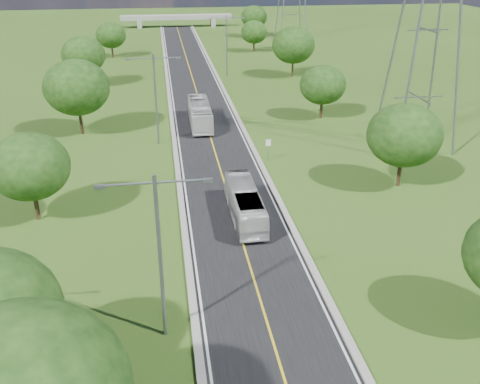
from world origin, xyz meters
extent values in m
plane|color=#304D15|center=(0.00, 60.00, 0.00)|extent=(260.00, 260.00, 0.00)
cube|color=black|center=(0.00, 66.00, 0.03)|extent=(8.00, 150.00, 0.06)
cube|color=gray|center=(-4.25, 66.00, 0.11)|extent=(0.50, 150.00, 0.22)
cube|color=gray|center=(4.25, 66.00, 0.11)|extent=(0.50, 150.00, 0.22)
cylinder|color=slate|center=(5.20, 38.00, 1.20)|extent=(0.08, 0.08, 2.40)
cube|color=white|center=(5.20, 37.97, 2.00)|extent=(0.55, 0.04, 0.70)
cube|color=gray|center=(-10.00, 140.00, 1.00)|extent=(1.20, 3.00, 2.00)
cube|color=gray|center=(10.00, 140.00, 1.00)|extent=(1.20, 3.00, 2.00)
cube|color=gray|center=(0.00, 140.00, 2.60)|extent=(30.00, 3.00, 1.20)
cylinder|color=slate|center=(-6.00, 12.00, 5.00)|extent=(0.22, 0.22, 10.00)
cylinder|color=slate|center=(-7.40, 12.00, 9.60)|extent=(2.80, 0.12, 0.12)
cylinder|color=slate|center=(-4.60, 12.00, 9.60)|extent=(2.80, 0.12, 0.12)
cube|color=slate|center=(-8.70, 12.00, 9.55)|extent=(0.50, 0.25, 0.18)
cube|color=slate|center=(-3.30, 12.00, 9.55)|extent=(0.50, 0.25, 0.18)
cylinder|color=slate|center=(-6.00, 45.00, 5.00)|extent=(0.22, 0.22, 10.00)
cylinder|color=slate|center=(-7.40, 45.00, 9.60)|extent=(2.80, 0.12, 0.12)
cylinder|color=slate|center=(-4.60, 45.00, 9.60)|extent=(2.80, 0.12, 0.12)
cube|color=slate|center=(-8.70, 45.00, 9.55)|extent=(0.50, 0.25, 0.18)
cube|color=slate|center=(-3.30, 45.00, 9.55)|extent=(0.50, 0.25, 0.18)
cylinder|color=slate|center=(6.00, 78.00, 5.00)|extent=(0.22, 0.22, 10.00)
cylinder|color=slate|center=(4.60, 78.00, 9.60)|extent=(2.80, 0.12, 0.12)
cylinder|color=slate|center=(7.40, 78.00, 9.60)|extent=(2.80, 0.12, 0.12)
cube|color=slate|center=(3.30, 78.00, 9.55)|extent=(0.50, 0.25, 0.18)
cube|color=slate|center=(8.70, 78.00, 9.55)|extent=(0.50, 0.25, 0.18)
cylinder|color=black|center=(-16.00, 28.00, 1.35)|extent=(0.36, 0.36, 2.70)
ellipsoid|color=#15330D|center=(-16.00, 28.00, 4.65)|extent=(6.30, 6.30, 5.36)
cylinder|color=black|center=(-15.00, 50.00, 1.62)|extent=(0.36, 0.36, 3.24)
ellipsoid|color=#15330D|center=(-15.00, 50.00, 5.58)|extent=(7.56, 7.56, 6.43)
cylinder|color=black|center=(-17.00, 74.00, 1.44)|extent=(0.36, 0.36, 2.88)
ellipsoid|color=#15330D|center=(-17.00, 74.00, 4.96)|extent=(6.72, 6.72, 5.71)
cylinder|color=black|center=(-14.50, 98.00, 1.26)|extent=(0.36, 0.36, 2.52)
ellipsoid|color=#15330D|center=(-14.50, 98.00, 4.34)|extent=(5.88, 5.88, 5.00)
cylinder|color=black|center=(16.00, 30.00, 1.44)|extent=(0.36, 0.36, 2.88)
ellipsoid|color=#15330D|center=(16.00, 30.00, 4.96)|extent=(6.72, 6.72, 5.71)
cylinder|color=black|center=(15.00, 52.00, 1.26)|extent=(0.36, 0.36, 2.52)
ellipsoid|color=#15330D|center=(15.00, 52.00, 4.34)|extent=(5.88, 5.88, 5.00)
cylinder|color=black|center=(17.00, 76.00, 1.53)|extent=(0.36, 0.36, 3.06)
ellipsoid|color=#15330D|center=(17.00, 76.00, 5.27)|extent=(7.14, 7.14, 6.07)
cylinder|color=black|center=(14.50, 100.00, 1.17)|extent=(0.36, 0.36, 2.34)
ellipsoid|color=#15330D|center=(14.50, 100.00, 4.03)|extent=(5.46, 5.46, 4.64)
cylinder|color=black|center=(18.00, 120.00, 1.35)|extent=(0.36, 0.36, 2.70)
ellipsoid|color=#15330D|center=(18.00, 120.00, 4.65)|extent=(6.30, 6.30, 5.36)
imported|color=silver|center=(0.80, 25.59, 1.38)|extent=(2.22, 9.48, 2.64)
imported|color=silver|center=(-0.80, 51.10, 1.54)|extent=(2.61, 10.63, 2.95)
camera|label=1|loc=(-5.39, -12.98, 20.47)|focal=40.00mm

